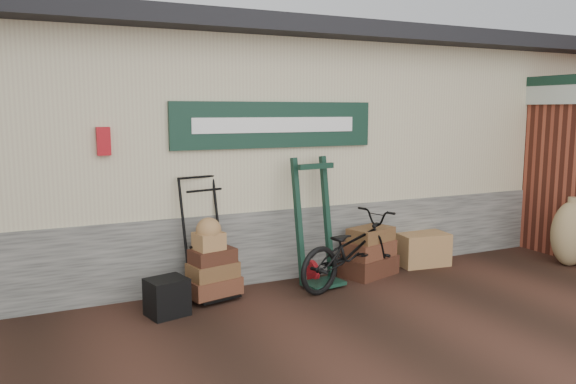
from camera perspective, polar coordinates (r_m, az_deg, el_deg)
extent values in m
plane|color=black|center=(6.44, 4.89, -10.99)|extent=(80.00, 80.00, 0.00)
cube|color=#4C4C47|center=(8.72, -4.18, -2.78)|extent=(14.00, 3.54, 0.90)
cube|color=#BDAF8A|center=(8.56, -4.28, 7.11)|extent=(14.00, 3.50, 2.10)
cube|color=black|center=(8.48, -3.99, 14.89)|extent=(14.40, 4.10, 0.20)
cube|color=black|center=(6.81, -1.24, 6.84)|extent=(2.60, 0.06, 0.55)
cube|color=white|center=(6.77, -1.12, 6.83)|extent=(2.10, 0.01, 0.18)
cube|color=#A10B13|center=(6.27, -18.24, 4.93)|extent=(0.14, 0.10, 0.30)
cube|color=maroon|center=(10.13, 25.02, 2.86)|extent=(1.60, 4.50, 2.60)
cube|color=#194C2D|center=(8.83, 27.01, 8.88)|extent=(0.04, 2.40, 0.28)
cube|color=black|center=(8.84, 27.10, 10.17)|extent=(0.05, 2.50, 0.14)
cube|color=#996B3D|center=(8.02, 13.45, -5.64)|extent=(0.73, 0.52, 0.45)
cube|color=black|center=(6.08, -12.20, -10.37)|extent=(0.46, 0.42, 0.39)
imported|color=black|center=(6.90, 6.48, -5.42)|extent=(1.05, 1.80, 0.99)
ellipsoid|color=olive|center=(8.63, 26.78, -3.80)|extent=(0.57, 0.48, 0.90)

